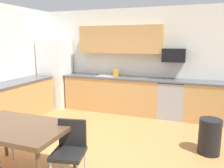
{
  "coord_description": "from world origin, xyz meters",
  "views": [
    {
      "loc": [
        1.56,
        -3.24,
        1.87
      ],
      "look_at": [
        0.0,
        1.0,
        1.0
      ],
      "focal_mm": 36.14,
      "sensor_mm": 36.0,
      "label": 1
    }
  ],
  "objects_px": {
    "refrigerator": "(56,74)",
    "dining_table": "(17,130)",
    "chair_near_table": "(70,147)",
    "oven_range": "(171,99)",
    "microwave": "(174,55)",
    "kettle": "(116,73)",
    "trash_bin": "(210,136)"
  },
  "relations": [
    {
      "from": "refrigerator",
      "to": "dining_table",
      "type": "relative_size",
      "value": 1.34
    },
    {
      "from": "refrigerator",
      "to": "dining_table",
      "type": "bearing_deg",
      "value": -64.22
    },
    {
      "from": "chair_near_table",
      "to": "dining_table",
      "type": "bearing_deg",
      "value": -169.71
    },
    {
      "from": "oven_range",
      "to": "microwave",
      "type": "xyz_separation_m",
      "value": [
        -0.0,
        0.1,
        1.07
      ]
    },
    {
      "from": "oven_range",
      "to": "microwave",
      "type": "relative_size",
      "value": 1.69
    },
    {
      "from": "kettle",
      "to": "refrigerator",
      "type": "bearing_deg",
      "value": -175.84
    },
    {
      "from": "refrigerator",
      "to": "oven_range",
      "type": "xyz_separation_m",
      "value": [
        3.26,
        0.08,
        -0.48
      ]
    },
    {
      "from": "oven_range",
      "to": "dining_table",
      "type": "xyz_separation_m",
      "value": [
        -1.7,
        -3.3,
        0.24
      ]
    },
    {
      "from": "refrigerator",
      "to": "kettle",
      "type": "xyz_separation_m",
      "value": [
        1.79,
        0.13,
        0.08
      ]
    },
    {
      "from": "refrigerator",
      "to": "trash_bin",
      "type": "relative_size",
      "value": 3.12
    },
    {
      "from": "trash_bin",
      "to": "kettle",
      "type": "distance_m",
      "value": 2.93
    },
    {
      "from": "dining_table",
      "to": "kettle",
      "type": "bearing_deg",
      "value": 86.05
    },
    {
      "from": "chair_near_table",
      "to": "microwave",
      "type": "bearing_deg",
      "value": 73.46
    },
    {
      "from": "trash_bin",
      "to": "refrigerator",
      "type": "bearing_deg",
      "value": 158.61
    },
    {
      "from": "refrigerator",
      "to": "microwave",
      "type": "height_order",
      "value": "refrigerator"
    },
    {
      "from": "oven_range",
      "to": "trash_bin",
      "type": "height_order",
      "value": "oven_range"
    },
    {
      "from": "kettle",
      "to": "microwave",
      "type": "bearing_deg",
      "value": 1.95
    },
    {
      "from": "chair_near_table",
      "to": "trash_bin",
      "type": "distance_m",
      "value": 2.33
    },
    {
      "from": "oven_range",
      "to": "kettle",
      "type": "relative_size",
      "value": 4.55
    },
    {
      "from": "microwave",
      "to": "kettle",
      "type": "relative_size",
      "value": 2.7
    },
    {
      "from": "refrigerator",
      "to": "chair_near_table",
      "type": "xyz_separation_m",
      "value": [
        2.29,
        -3.09,
        -0.43
      ]
    },
    {
      "from": "microwave",
      "to": "chair_near_table",
      "type": "xyz_separation_m",
      "value": [
        -0.97,
        -3.27,
        -1.02
      ]
    },
    {
      "from": "refrigerator",
      "to": "oven_range",
      "type": "distance_m",
      "value": 3.29
    },
    {
      "from": "trash_bin",
      "to": "kettle",
      "type": "relative_size",
      "value": 3.0
    },
    {
      "from": "refrigerator",
      "to": "kettle",
      "type": "bearing_deg",
      "value": 4.16
    },
    {
      "from": "microwave",
      "to": "chair_near_table",
      "type": "relative_size",
      "value": 0.64
    },
    {
      "from": "oven_range",
      "to": "dining_table",
      "type": "bearing_deg",
      "value": -117.26
    },
    {
      "from": "refrigerator",
      "to": "chair_near_table",
      "type": "bearing_deg",
      "value": -53.49
    },
    {
      "from": "oven_range",
      "to": "kettle",
      "type": "height_order",
      "value": "kettle"
    },
    {
      "from": "oven_range",
      "to": "dining_table",
      "type": "distance_m",
      "value": 3.72
    },
    {
      "from": "dining_table",
      "to": "trash_bin",
      "type": "height_order",
      "value": "dining_table"
    },
    {
      "from": "microwave",
      "to": "trash_bin",
      "type": "bearing_deg",
      "value": -65.7
    }
  ]
}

